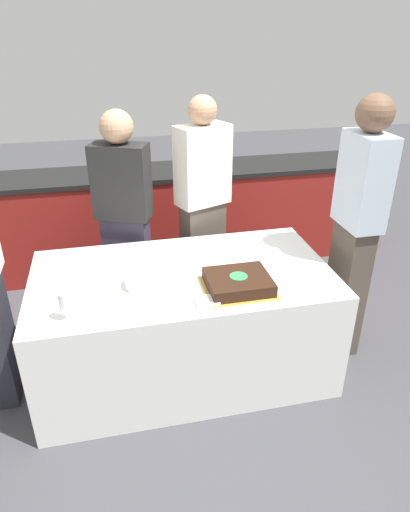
{
  "coord_description": "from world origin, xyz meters",
  "views": [
    {
      "loc": [
        -0.39,
        -2.41,
        2.12
      ],
      "look_at": [
        0.14,
        0.0,
        0.84
      ],
      "focal_mm": 32.0,
      "sensor_mm": 36.0,
      "label": 1
    }
  ],
  "objects_px": {
    "cake": "(238,282)",
    "person_cutting_cake": "(203,207)",
    "person_seated_right": "(356,228)",
    "plate_stack": "(143,281)",
    "wine_glass": "(64,301)",
    "person_standing_back": "(124,217)"
  },
  "relations": [
    {
      "from": "person_seated_right",
      "to": "person_standing_back",
      "type": "distance_m",
      "value": 1.61
    },
    {
      "from": "person_cutting_cake",
      "to": "person_standing_back",
      "type": "height_order",
      "value": "person_cutting_cake"
    },
    {
      "from": "person_seated_right",
      "to": "cake",
      "type": "bearing_deg",
      "value": -74.05
    },
    {
      "from": "cake",
      "to": "plate_stack",
      "type": "xyz_separation_m",
      "value": [
        -0.53,
        0.14,
        -0.0
      ]
    },
    {
      "from": "plate_stack",
      "to": "wine_glass",
      "type": "xyz_separation_m",
      "value": [
        -0.42,
        -0.25,
        0.08
      ]
    },
    {
      "from": "plate_stack",
      "to": "person_seated_right",
      "type": "relative_size",
      "value": 0.12
    },
    {
      "from": "plate_stack",
      "to": "wine_glass",
      "type": "relative_size",
      "value": 1.32
    },
    {
      "from": "plate_stack",
      "to": "wine_glass",
      "type": "bearing_deg",
      "value": -149.34
    },
    {
      "from": "person_seated_right",
      "to": "person_standing_back",
      "type": "xyz_separation_m",
      "value": [
        -1.44,
        0.72,
        -0.09
      ]
    },
    {
      "from": "cake",
      "to": "wine_glass",
      "type": "relative_size",
      "value": 2.47
    },
    {
      "from": "cake",
      "to": "person_cutting_cake",
      "type": "height_order",
      "value": "person_cutting_cake"
    },
    {
      "from": "person_cutting_cake",
      "to": "person_standing_back",
      "type": "xyz_separation_m",
      "value": [
        -0.59,
        0.0,
        -0.03
      ]
    },
    {
      "from": "plate_stack",
      "to": "person_standing_back",
      "type": "xyz_separation_m",
      "value": [
        -0.05,
        0.82,
        0.07
      ]
    },
    {
      "from": "person_cutting_cake",
      "to": "person_seated_right",
      "type": "height_order",
      "value": "person_seated_right"
    },
    {
      "from": "plate_stack",
      "to": "person_seated_right",
      "type": "xyz_separation_m",
      "value": [
        1.39,
        0.11,
        0.16
      ]
    },
    {
      "from": "person_cutting_cake",
      "to": "cake",
      "type": "bearing_deg",
      "value": 68.34
    },
    {
      "from": "plate_stack",
      "to": "person_cutting_cake",
      "type": "height_order",
      "value": "person_cutting_cake"
    },
    {
      "from": "wine_glass",
      "to": "person_seated_right",
      "type": "bearing_deg",
      "value": 11.13
    },
    {
      "from": "person_seated_right",
      "to": "plate_stack",
      "type": "bearing_deg",
      "value": -85.66
    },
    {
      "from": "person_seated_right",
      "to": "person_standing_back",
      "type": "height_order",
      "value": "person_seated_right"
    },
    {
      "from": "cake",
      "to": "wine_glass",
      "type": "xyz_separation_m",
      "value": [
        -0.96,
        -0.11,
        0.07
      ]
    },
    {
      "from": "wine_glass",
      "to": "person_standing_back",
      "type": "distance_m",
      "value": 1.14
    }
  ]
}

